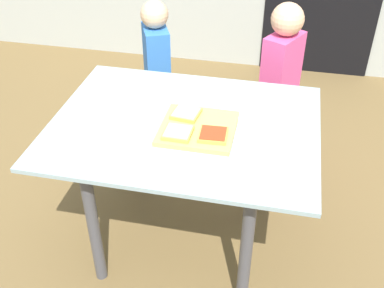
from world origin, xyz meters
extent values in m
plane|color=brown|center=(0.00, 0.00, 0.00)|extent=(16.00, 16.00, 0.00)
cube|color=#95AEB1|center=(0.00, 0.00, 0.72)|extent=(1.20, 0.92, 0.02)
cylinder|color=#4C4C51|center=(-0.35, -0.35, 0.35)|extent=(0.05, 0.05, 0.71)
cylinder|color=#4C4C51|center=(0.35, -0.35, 0.35)|extent=(0.05, 0.05, 0.71)
cylinder|color=#4C4C51|center=(-0.35, 0.35, 0.35)|extent=(0.05, 0.05, 0.71)
cylinder|color=#4C4C51|center=(0.35, 0.35, 0.35)|extent=(0.05, 0.05, 0.71)
cube|color=tan|center=(0.07, -0.04, 0.74)|extent=(0.33, 0.32, 0.02)
cube|color=gold|center=(0.15, -0.10, 0.76)|extent=(0.12, 0.12, 0.02)
cube|color=#BF3819|center=(0.15, -0.10, 0.77)|extent=(0.11, 0.11, 0.00)
cube|color=gold|center=(0.00, -0.12, 0.76)|extent=(0.12, 0.12, 0.02)
cube|color=#F2E591|center=(0.00, -0.12, 0.77)|extent=(0.11, 0.11, 0.00)
cube|color=gold|center=(0.00, 0.03, 0.76)|extent=(0.13, 0.13, 0.02)
cube|color=#F2E591|center=(0.00, 0.03, 0.77)|extent=(0.12, 0.12, 0.00)
cylinder|color=white|center=(-0.24, 0.02, 0.73)|extent=(0.20, 0.20, 0.01)
cylinder|color=white|center=(0.23, 0.18, 0.73)|extent=(0.20, 0.20, 0.01)
cylinder|color=#2E2E4E|center=(-0.40, 0.89, 0.23)|extent=(0.09, 0.09, 0.47)
cylinder|color=#2E2E4E|center=(-0.34, 0.76, 0.23)|extent=(0.09, 0.09, 0.47)
cube|color=blue|center=(-0.37, 0.83, 0.64)|extent=(0.23, 0.28, 0.35)
sphere|color=#E6B989|center=(-0.37, 0.83, 0.90)|extent=(0.16, 0.16, 0.16)
cylinder|color=#42355E|center=(0.43, 0.83, 0.23)|extent=(0.09, 0.09, 0.45)
cylinder|color=#42355E|center=(0.36, 0.70, 0.23)|extent=(0.09, 0.09, 0.45)
cube|color=#E54C8C|center=(0.39, 0.76, 0.66)|extent=(0.23, 0.28, 0.41)
sphere|color=#E7AE80|center=(0.39, 0.76, 0.96)|extent=(0.18, 0.18, 0.18)
camera|label=1|loc=(0.40, -1.70, 1.89)|focal=43.76mm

